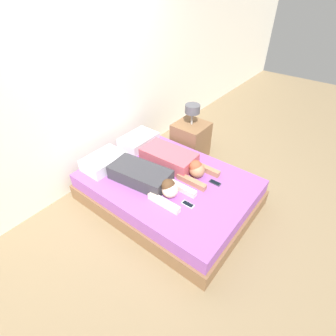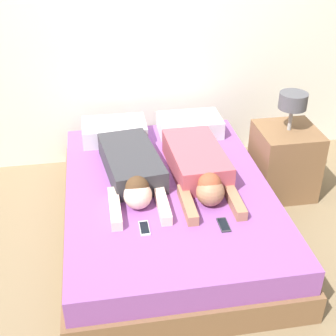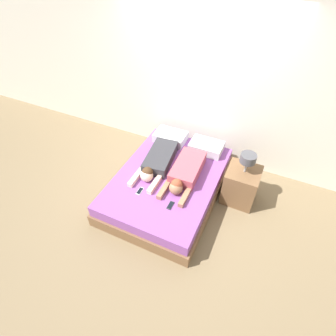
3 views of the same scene
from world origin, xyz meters
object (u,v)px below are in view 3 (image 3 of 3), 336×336
pillow_head_left (170,137)px  nightstand (241,184)px  pillow_head_right (206,147)px  cell_phone_right (170,205)px  bed (168,184)px  cell_phone_left (140,191)px  person_right (185,172)px  person_left (157,161)px

pillow_head_left → nightstand: size_ratio=0.60×
pillow_head_right → cell_phone_right: pillow_head_right is taller
bed → pillow_head_left: pillow_head_left is taller
bed → nightstand: 1.09m
bed → pillow_head_right: (0.32, 0.79, 0.27)m
pillow_head_left → cell_phone_left: size_ratio=3.73×
pillow_head_right → person_right: 0.72m
pillow_head_left → person_left: size_ratio=0.49×
person_right → cell_phone_right: 0.58m
pillow_head_right → bed: bearing=-112.1°
pillow_head_left → nightstand: 1.42m
nightstand → cell_phone_left: bearing=-147.0°
bed → cell_phone_left: (-0.22, -0.45, 0.20)m
bed → nightstand: size_ratio=2.34×
pillow_head_right → person_left: bearing=-129.9°
person_right → pillow_head_left: bearing=128.0°
cell_phone_right → person_left: bearing=128.9°
pillow_head_left → bed: bearing=-67.9°
person_left → nightstand: bearing=10.6°
person_right → nightstand: bearing=20.0°
cell_phone_right → bed: bearing=118.2°
cell_phone_right → nightstand: bearing=48.8°
bed → cell_phone_right: cell_phone_right is taller
person_left → person_right: 0.48m
bed → person_left: person_left is taller
bed → person_right: size_ratio=2.02×
pillow_head_right → cell_phone_left: 1.36m
pillow_head_left → cell_phone_right: size_ratio=3.73×
pillow_head_left → person_right: size_ratio=0.52×
person_left → cell_phone_left: bearing=-88.8°
person_left → cell_phone_right: size_ratio=7.62×
person_right → cell_phone_left: person_right is taller
pillow_head_right → person_right: person_right is taller
pillow_head_right → pillow_head_left: bearing=180.0°
pillow_head_left → person_right: person_right is taller
pillow_head_left → person_right: 0.91m
person_right → person_left: bearing=173.9°
person_right → cell_phone_right: bearing=-87.0°
cell_phone_right → nightstand: nightstand is taller
bed → nightstand: bearing=19.3°
pillow_head_left → person_left: bearing=-82.7°
pillow_head_left → cell_phone_left: (0.10, -1.24, -0.07)m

